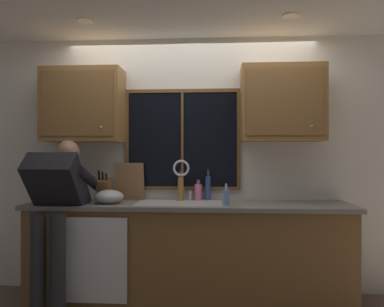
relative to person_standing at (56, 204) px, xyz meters
name	(u,v)px	position (x,y,z in m)	size (l,w,h in m)	color
back_wall	(191,164)	(1.14, 0.65, 0.33)	(5.35, 0.12, 2.55)	silver
ceiling_downlight_left	(85,21)	(0.26, -0.01, 1.60)	(0.14, 0.14, 0.01)	#FFEAB2
ceiling_downlight_right	(290,16)	(2.03, -0.01, 1.60)	(0.14, 0.14, 0.01)	#FFEAB2
window_glass	(182,140)	(1.06, 0.58, 0.58)	(1.10, 0.02, 0.95)	black
window_frame_top	(182,91)	(1.06, 0.57, 1.07)	(1.17, 0.02, 0.04)	brown
window_frame_bottom	(182,188)	(1.06, 0.57, 0.09)	(1.17, 0.02, 0.04)	brown
window_frame_left	(127,140)	(0.49, 0.57, 0.58)	(0.04, 0.02, 0.95)	brown
window_frame_right	(239,139)	(1.63, 0.57, 0.58)	(0.04, 0.02, 0.95)	brown
window_mullion_center	(182,140)	(1.06, 0.57, 0.58)	(0.02, 0.02, 0.95)	brown
lower_cabinet_run	(189,254)	(1.14, 0.30, -0.50)	(2.95, 0.58, 0.88)	brown
countertop	(188,205)	(1.14, 0.28, -0.04)	(3.01, 0.62, 0.04)	slate
dishwasher_front	(93,260)	(0.33, -0.02, -0.49)	(0.60, 0.02, 0.74)	white
upper_cabinet_left	(83,105)	(0.09, 0.42, 0.92)	(0.78, 0.36, 0.72)	olive
upper_cabinet_right	(282,104)	(2.03, 0.42, 0.92)	(0.78, 0.36, 0.72)	olive
sink	(180,213)	(1.06, 0.29, -0.12)	(0.80, 0.46, 0.21)	#B7B7BC
faucet	(182,175)	(1.07, 0.47, 0.23)	(0.18, 0.09, 0.40)	silver
person_standing	(56,204)	(0.00, 0.00, 0.00)	(0.53, 0.71, 1.51)	#262628
knife_block	(104,190)	(0.31, 0.40, 0.09)	(0.12, 0.18, 0.32)	brown
cutting_board	(130,181)	(0.54, 0.50, 0.16)	(0.29, 0.02, 0.38)	#997047
mixing_bowl	(109,197)	(0.41, 0.23, 0.04)	(0.27, 0.27, 0.13)	#B7B7BC
soap_dispenser	(226,197)	(1.49, 0.18, 0.05)	(0.06, 0.07, 0.20)	#668CCC
bottle_green_glass	(198,192)	(1.22, 0.51, 0.06)	(0.07, 0.07, 0.21)	pink
bottle_tall_clear	(208,187)	(1.32, 0.53, 0.10)	(0.05, 0.05, 0.31)	#334C8C
bottle_amber_small	(181,188)	(1.05, 0.46, 0.10)	(0.06, 0.06, 0.30)	olive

